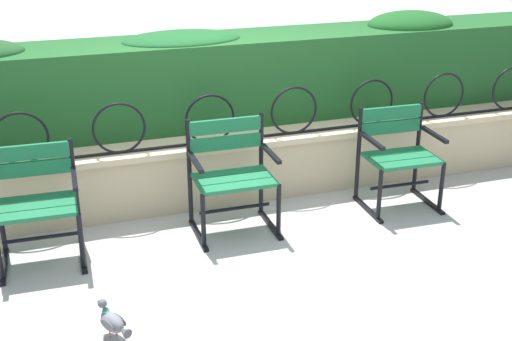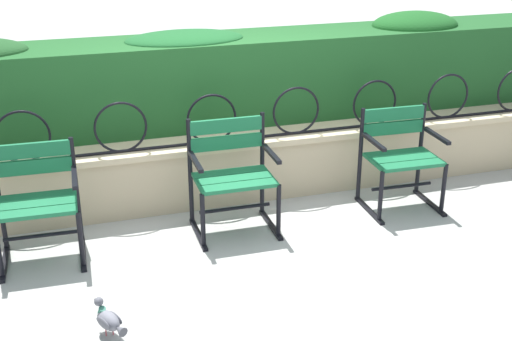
{
  "view_description": "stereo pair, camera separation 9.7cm",
  "coord_description": "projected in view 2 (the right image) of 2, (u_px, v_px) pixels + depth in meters",
  "views": [
    {
      "loc": [
        -1.46,
        -4.27,
        2.45
      ],
      "look_at": [
        0.0,
        0.09,
        0.55
      ],
      "focal_mm": 46.87,
      "sensor_mm": 36.0,
      "label": 1
    },
    {
      "loc": [
        -1.37,
        -4.3,
        2.45
      ],
      "look_at": [
        0.0,
        0.09,
        0.55
      ],
      "focal_mm": 46.87,
      "sensor_mm": 36.0,
      "label": 2
    }
  ],
  "objects": [
    {
      "name": "ground_plane",
      "position": [
        259.0,
        241.0,
        5.1
      ],
      "size": [
        60.0,
        60.0,
        0.0
      ],
      "primitive_type": "plane",
      "color": "#9E9E99"
    },
    {
      "name": "stone_wall",
      "position": [
        230.0,
        168.0,
        5.74
      ],
      "size": [
        7.75,
        0.41,
        0.55
      ],
      "color": "tan",
      "rests_on": "ground"
    },
    {
      "name": "iron_arch_fence",
      "position": [
        214.0,
        121.0,
        5.46
      ],
      "size": [
        7.2,
        0.02,
        0.42
      ],
      "color": "black",
      "rests_on": "stone_wall"
    },
    {
      "name": "hedge_row",
      "position": [
        212.0,
        76.0,
        5.94
      ],
      "size": [
        7.6,
        0.7,
        0.88
      ],
      "color": "#1E5123",
      "rests_on": "stone_wall"
    },
    {
      "name": "park_chair_left",
      "position": [
        37.0,
        198.0,
        4.74
      ],
      "size": [
        0.6,
        0.54,
        0.83
      ],
      "color": "#19663D",
      "rests_on": "ground"
    },
    {
      "name": "park_chair_centre",
      "position": [
        232.0,
        172.0,
        5.15
      ],
      "size": [
        0.64,
        0.53,
        0.88
      ],
      "color": "#19663D",
      "rests_on": "ground"
    },
    {
      "name": "park_chair_right",
      "position": [
        400.0,
        154.0,
        5.54
      ],
      "size": [
        0.62,
        0.54,
        0.83
      ],
      "color": "#19663D",
      "rests_on": "ground"
    },
    {
      "name": "pigeon_near_chairs",
      "position": [
        109.0,
        320.0,
        3.97
      ],
      "size": [
        0.19,
        0.27,
        0.22
      ],
      "color": "slate",
      "rests_on": "ground"
    }
  ]
}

